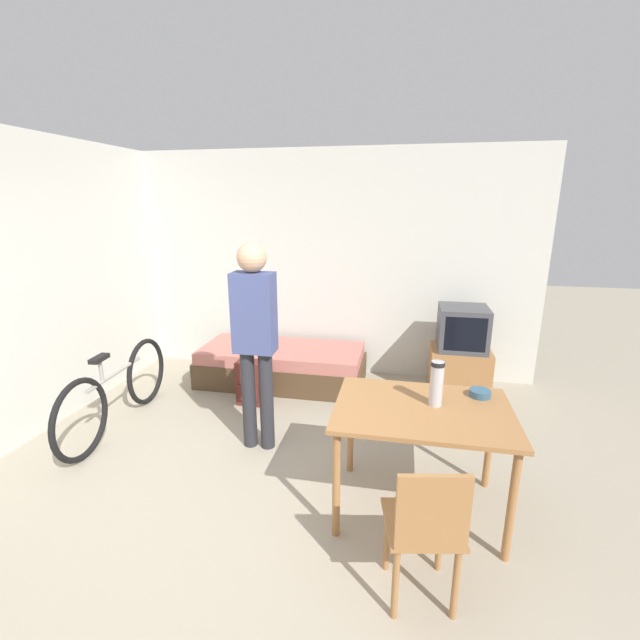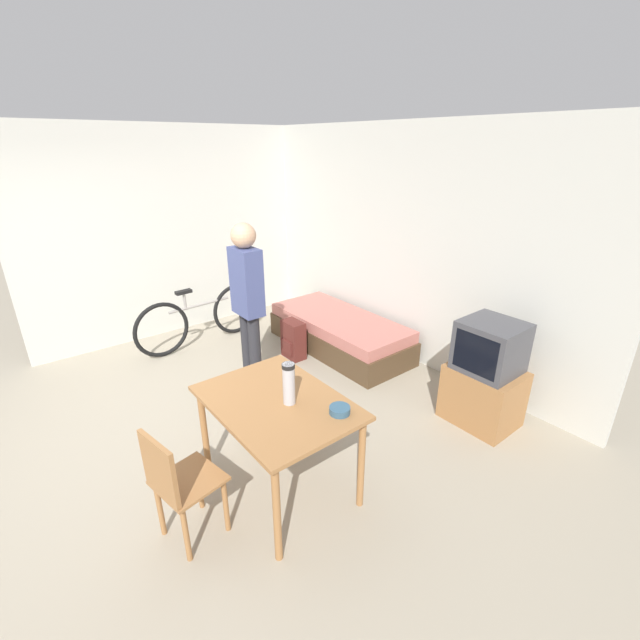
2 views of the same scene
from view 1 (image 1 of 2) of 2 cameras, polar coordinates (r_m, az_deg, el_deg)
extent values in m
plane|color=#9E937F|center=(3.02, -15.60, -28.98)|extent=(20.00, 20.00, 0.00)
cube|color=silver|center=(5.29, -0.86, 7.40)|extent=(5.33, 0.06, 2.70)
cube|color=silver|center=(4.85, -31.79, 4.38)|extent=(0.06, 4.21, 2.70)
cube|color=#4C3823|center=(5.16, -5.06, -6.70)|extent=(1.93, 0.85, 0.30)
cube|color=#B76B60|center=(5.08, -5.12, -4.41)|extent=(1.87, 0.83, 0.14)
cube|color=#9E6B3D|center=(4.99, 17.98, -6.63)|extent=(0.63, 0.51, 0.55)
cube|color=#424247|center=(4.83, 18.48, -1.02)|extent=(0.50, 0.49, 0.46)
cube|color=black|center=(4.61, 18.82, -1.84)|extent=(0.41, 0.01, 0.36)
cube|color=#9E6B3D|center=(2.96, 13.55, -11.56)|extent=(1.16, 0.83, 0.03)
cylinder|color=#9E6B3D|center=(2.88, 2.19, -21.06)|extent=(0.05, 0.05, 0.75)
cylinder|color=#9E6B3D|center=(2.94, 24.18, -21.73)|extent=(0.05, 0.05, 0.75)
cylinder|color=#9E6B3D|center=(3.47, 4.11, -14.17)|extent=(0.05, 0.05, 0.75)
cylinder|color=#9E6B3D|center=(3.52, 21.67, -14.86)|extent=(0.05, 0.05, 0.75)
cube|color=#9E6B3D|center=(2.56, 13.41, -24.89)|extent=(0.45, 0.45, 0.02)
cube|color=#9E6B3D|center=(2.29, 14.81, -23.61)|extent=(0.35, 0.10, 0.41)
cylinder|color=#9E6B3D|center=(2.85, 15.70, -26.16)|extent=(0.04, 0.04, 0.44)
cylinder|color=#9E6B3D|center=(2.79, 8.91, -26.71)|extent=(0.04, 0.04, 0.44)
cylinder|color=#9E6B3D|center=(2.64, 17.64, -30.46)|extent=(0.04, 0.04, 0.44)
cylinder|color=#9E6B3D|center=(2.58, 10.02, -31.23)|extent=(0.04, 0.04, 0.44)
torus|color=black|center=(4.95, -22.14, -6.34)|extent=(0.10, 0.70, 0.70)
torus|color=black|center=(4.14, -29.30, -11.51)|extent=(0.10, 0.70, 0.70)
cylinder|color=gray|center=(4.46, -25.66, -6.45)|extent=(0.09, 0.83, 0.04)
cylinder|color=gray|center=(4.28, -27.17, -6.10)|extent=(0.04, 0.04, 0.20)
cube|color=black|center=(4.24, -27.37, -4.59)|extent=(0.09, 0.21, 0.04)
cylinder|color=#28282D|center=(3.81, -9.46, -10.33)|extent=(0.12, 0.12, 0.88)
cylinder|color=#28282D|center=(3.76, -7.14, -10.60)|extent=(0.12, 0.12, 0.88)
cube|color=#424C7F|center=(3.52, -8.79, 0.94)|extent=(0.34, 0.20, 0.66)
sphere|color=tan|center=(3.44, -9.10, 8.24)|extent=(0.24, 0.24, 0.24)
cylinder|color=#B7B7BC|center=(2.95, 15.27, -8.18)|extent=(0.09, 0.09, 0.31)
cylinder|color=black|center=(2.89, 15.46, -5.65)|extent=(0.09, 0.09, 0.03)
cylinder|color=#335670|center=(3.22, 20.56, -9.13)|extent=(0.14, 0.14, 0.05)
cube|color=#56231E|center=(4.65, -9.10, -8.24)|extent=(0.30, 0.18, 0.48)
cube|color=#56231E|center=(4.59, -9.51, -9.56)|extent=(0.21, 0.03, 0.17)
camera|label=2|loc=(2.72, 75.63, 12.41)|focal=24.00mm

